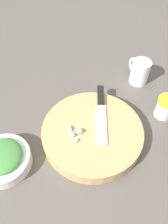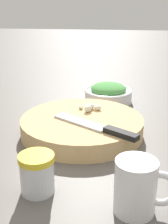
{
  "view_description": "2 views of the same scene",
  "coord_description": "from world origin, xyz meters",
  "px_view_note": "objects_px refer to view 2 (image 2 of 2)",
  "views": [
    {
      "loc": [
        -0.24,
        -0.35,
        0.61
      ],
      "look_at": [
        -0.02,
        0.01,
        0.09
      ],
      "focal_mm": 35.0,
      "sensor_mm": 36.0,
      "label": 1
    },
    {
      "loc": [
        0.73,
        0.05,
        0.35
      ],
      "look_at": [
        -0.02,
        -0.03,
        0.06
      ],
      "focal_mm": 50.0,
      "sensor_mm": 36.0,
      "label": 2
    }
  ],
  "objects_px": {
    "cutting_board": "(82,126)",
    "chef_knife": "(99,127)",
    "coffee_mug": "(138,187)",
    "spice_jar": "(37,173)",
    "herb_bowl": "(108,93)",
    "garlic_cloves": "(89,108)"
  },
  "relations": [
    {
      "from": "cutting_board",
      "to": "chef_knife",
      "type": "xyz_separation_m",
      "value": [
        0.07,
        0.05,
        0.03
      ]
    },
    {
      "from": "cutting_board",
      "to": "coffee_mug",
      "type": "xyz_separation_m",
      "value": [
        0.3,
        0.13,
        0.03
      ]
    },
    {
      "from": "chef_knife",
      "to": "spice_jar",
      "type": "bearing_deg",
      "value": -173.5
    },
    {
      "from": "herb_bowl",
      "to": "spice_jar",
      "type": "xyz_separation_m",
      "value": [
        0.53,
        -0.11,
        0.01
      ]
    },
    {
      "from": "garlic_cloves",
      "to": "herb_bowl",
      "type": "xyz_separation_m",
      "value": [
        -0.21,
        0.04,
        -0.02
      ]
    },
    {
      "from": "chef_knife",
      "to": "herb_bowl",
      "type": "bearing_deg",
      "value": 31.96
    },
    {
      "from": "herb_bowl",
      "to": "coffee_mug",
      "type": "distance_m",
      "value": 0.58
    },
    {
      "from": "herb_bowl",
      "to": "spice_jar",
      "type": "bearing_deg",
      "value": -11.63
    },
    {
      "from": "coffee_mug",
      "to": "herb_bowl",
      "type": "bearing_deg",
      "value": -173.01
    },
    {
      "from": "chef_knife",
      "to": "coffee_mug",
      "type": "relative_size",
      "value": 1.99
    },
    {
      "from": "cutting_board",
      "to": "coffee_mug",
      "type": "relative_size",
      "value": 2.96
    },
    {
      "from": "chef_knife",
      "to": "spice_jar",
      "type": "height_order",
      "value": "spice_jar"
    },
    {
      "from": "garlic_cloves",
      "to": "herb_bowl",
      "type": "distance_m",
      "value": 0.22
    },
    {
      "from": "cutting_board",
      "to": "herb_bowl",
      "type": "distance_m",
      "value": 0.28
    },
    {
      "from": "cutting_board",
      "to": "garlic_cloves",
      "type": "height_order",
      "value": "garlic_cloves"
    },
    {
      "from": "cutting_board",
      "to": "garlic_cloves",
      "type": "relative_size",
      "value": 5.2
    },
    {
      "from": "chef_knife",
      "to": "herb_bowl",
      "type": "distance_m",
      "value": 0.34
    },
    {
      "from": "coffee_mug",
      "to": "spice_jar",
      "type": "bearing_deg",
      "value": -101.63
    },
    {
      "from": "chef_knife",
      "to": "spice_jar",
      "type": "relative_size",
      "value": 2.82
    },
    {
      "from": "garlic_cloves",
      "to": "spice_jar",
      "type": "distance_m",
      "value": 0.33
    },
    {
      "from": "spice_jar",
      "to": "chef_knife",
      "type": "bearing_deg",
      "value": 152.99
    },
    {
      "from": "coffee_mug",
      "to": "chef_knife",
      "type": "bearing_deg",
      "value": -161.39
    }
  ]
}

